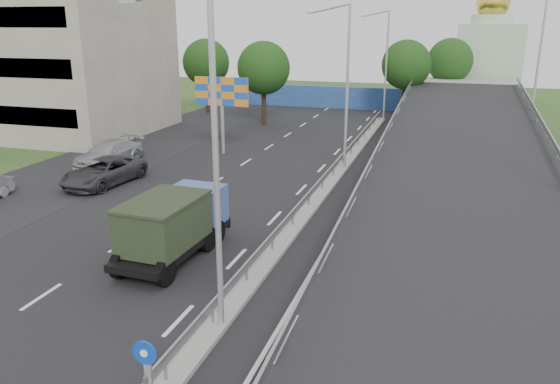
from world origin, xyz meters
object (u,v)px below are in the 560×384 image
at_px(lamp_post_far, 385,59).
at_px(parked_car_d, 109,153).
at_px(church, 487,58).
at_px(parked_car_c, 104,172).
at_px(lamp_post_mid, 344,79).
at_px(dump_truck, 174,223).
at_px(billboard, 222,96).
at_px(lamp_post_near, 209,147).
at_px(sign_bollard, 147,370).

height_order(lamp_post_far, parked_car_d, lamp_post_far).
relative_size(church, parked_car_c, 2.48).
bearing_deg(lamp_post_mid, dump_truck, -103.67).
bearing_deg(parked_car_d, billboard, 47.49).
distance_m(lamp_post_far, parked_car_d, 28.20).
bearing_deg(parked_car_c, dump_truck, -35.89).
relative_size(lamp_post_mid, dump_truck, 1.63).
bearing_deg(lamp_post_near, dump_truck, 129.86).
height_order(lamp_post_near, billboard, lamp_post_near).
distance_m(lamp_post_near, billboard, 23.87).
bearing_deg(parked_car_d, parked_car_c, -52.48).
xyz_separation_m(lamp_post_near, church, (9.89, 54.00, -0.50)).
bearing_deg(billboard, sign_bollard, -70.79).
bearing_deg(church, billboard, -120.70).
height_order(parked_car_c, parked_car_d, parked_car_d).
xyz_separation_m(sign_bollard, lamp_post_mid, (0.11, 23.83, 4.77)).
xyz_separation_m(lamp_post_mid, parked_car_d, (-15.18, -3.23, -5.02)).
bearing_deg(parked_car_d, lamp_post_near, -41.10).
bearing_deg(billboard, lamp_post_near, -67.51).
xyz_separation_m(sign_bollard, billboard, (-9.00, 25.83, 3.15)).
xyz_separation_m(church, parked_car_c, (-22.60, -41.37, -4.54)).
xyz_separation_m(sign_bollard, lamp_post_near, (0.11, 3.83, 4.77)).
height_order(sign_bollard, parked_car_c, sign_bollard).
distance_m(lamp_post_near, lamp_post_mid, 20.00).
bearing_deg(lamp_post_mid, parked_car_d, -168.00).
xyz_separation_m(sign_bollard, dump_truck, (-3.66, 8.34, 0.45)).
xyz_separation_m(parked_car_c, parked_car_d, (-2.47, 4.15, 0.02)).
xyz_separation_m(sign_bollard, parked_car_c, (-12.60, 16.45, -0.26)).
xyz_separation_m(billboard, dump_truck, (5.34, -17.49, -2.70)).
bearing_deg(parked_car_c, lamp_post_near, -38.48).
relative_size(lamp_post_near, parked_car_d, 1.85).
height_order(lamp_post_mid, billboard, lamp_post_mid).
xyz_separation_m(lamp_post_mid, billboard, (-9.11, 2.00, -1.62)).
relative_size(lamp_post_far, parked_car_d, 1.85).
bearing_deg(lamp_post_near, sign_bollard, -91.64).
distance_m(church, dump_truck, 51.48).
bearing_deg(lamp_post_far, church, 54.76).
distance_m(lamp_post_mid, parked_car_c, 15.53).
distance_m(lamp_post_near, lamp_post_far, 40.00).
bearing_deg(billboard, dump_truck, -73.01).
distance_m(sign_bollard, lamp_post_near, 6.12).
relative_size(dump_truck, parked_car_d, 1.13).
bearing_deg(parked_car_c, lamp_post_mid, 36.46).
bearing_deg(lamp_post_near, billboard, 112.49).
xyz_separation_m(lamp_post_mid, church, (9.89, 34.00, -0.50)).
height_order(sign_bollard, billboard, billboard).
xyz_separation_m(lamp_post_far, parked_car_d, (-15.18, -23.23, -5.02)).
xyz_separation_m(lamp_post_near, billboard, (-9.11, 22.00, -1.62)).
height_order(church, billboard, church).
distance_m(lamp_post_mid, lamp_post_far, 20.00).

